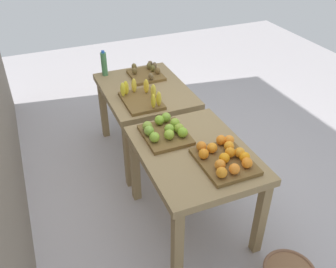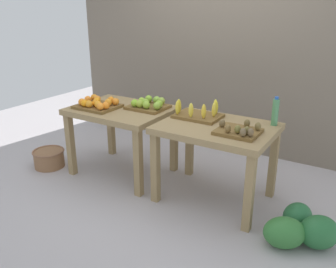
{
  "view_description": "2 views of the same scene",
  "coord_description": "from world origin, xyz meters",
  "px_view_note": "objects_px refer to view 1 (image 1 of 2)",
  "views": [
    {
      "loc": [
        -2.51,
        1.03,
        2.4
      ],
      "look_at": [
        0.04,
        -0.03,
        0.53
      ],
      "focal_mm": 39.02,
      "sensor_mm": 36.0,
      "label": 1
    },
    {
      "loc": [
        1.8,
        -2.87,
        1.81
      ],
      "look_at": [
        0.05,
        -0.03,
        0.58
      ],
      "focal_mm": 38.08,
      "sensor_mm": 36.0,
      "label": 2
    }
  ],
  "objects_px": {
    "display_table_right": "(145,98)",
    "orange_bin": "(225,157)",
    "banana_crate": "(142,98)",
    "kiwi_bin": "(147,73)",
    "water_bottle": "(104,64)",
    "apple_bin": "(165,131)",
    "display_table_left": "(194,162)",
    "watermelon_pile": "(143,100)"
  },
  "relations": [
    {
      "from": "display_table_right",
      "to": "banana_crate",
      "type": "bearing_deg",
      "value": 154.87
    },
    {
      "from": "display_table_left",
      "to": "banana_crate",
      "type": "relative_size",
      "value": 2.35
    },
    {
      "from": "display_table_right",
      "to": "watermelon_pile",
      "type": "xyz_separation_m",
      "value": [
        0.88,
        -0.26,
        -0.52
      ]
    },
    {
      "from": "display_table_right",
      "to": "orange_bin",
      "type": "bearing_deg",
      "value": -174.12
    },
    {
      "from": "display_table_left",
      "to": "orange_bin",
      "type": "distance_m",
      "value": 0.29
    },
    {
      "from": "watermelon_pile",
      "to": "orange_bin",
      "type": "bearing_deg",
      "value": 176.72
    },
    {
      "from": "display_table_right",
      "to": "display_table_left",
      "type": "bearing_deg",
      "value": 180.0
    },
    {
      "from": "kiwi_bin",
      "to": "display_table_right",
      "type": "bearing_deg",
      "value": 156.09
    },
    {
      "from": "banana_crate",
      "to": "orange_bin",
      "type": "bearing_deg",
      "value": -166.64
    },
    {
      "from": "display_table_left",
      "to": "orange_bin",
      "type": "xyz_separation_m",
      "value": [
        -0.21,
        -0.14,
        0.16
      ]
    },
    {
      "from": "orange_bin",
      "to": "kiwi_bin",
      "type": "distance_m",
      "value": 1.58
    },
    {
      "from": "apple_bin",
      "to": "banana_crate",
      "type": "bearing_deg",
      "value": -0.93
    },
    {
      "from": "orange_bin",
      "to": "banana_crate",
      "type": "distance_m",
      "value": 1.11
    },
    {
      "from": "display_table_right",
      "to": "water_bottle",
      "type": "distance_m",
      "value": 0.58
    },
    {
      "from": "water_bottle",
      "to": "kiwi_bin",
      "type": "bearing_deg",
      "value": -115.34
    },
    {
      "from": "display_table_left",
      "to": "watermelon_pile",
      "type": "bearing_deg",
      "value": -7.51
    },
    {
      "from": "apple_bin",
      "to": "kiwi_bin",
      "type": "height_order",
      "value": "apple_bin"
    },
    {
      "from": "banana_crate",
      "to": "watermelon_pile",
      "type": "relative_size",
      "value": 0.68
    },
    {
      "from": "apple_bin",
      "to": "watermelon_pile",
      "type": "height_order",
      "value": "apple_bin"
    },
    {
      "from": "watermelon_pile",
      "to": "apple_bin",
      "type": "bearing_deg",
      "value": 167.24
    },
    {
      "from": "water_bottle",
      "to": "apple_bin",
      "type": "bearing_deg",
      "value": -173.16
    },
    {
      "from": "orange_bin",
      "to": "apple_bin",
      "type": "xyz_separation_m",
      "value": [
        0.48,
        0.27,
        0.0
      ]
    },
    {
      "from": "orange_bin",
      "to": "watermelon_pile",
      "type": "height_order",
      "value": "orange_bin"
    },
    {
      "from": "orange_bin",
      "to": "kiwi_bin",
      "type": "bearing_deg",
      "value": 0.88
    },
    {
      "from": "watermelon_pile",
      "to": "water_bottle",
      "type": "bearing_deg",
      "value": 128.68
    },
    {
      "from": "kiwi_bin",
      "to": "watermelon_pile",
      "type": "distance_m",
      "value": 0.92
    },
    {
      "from": "display_table_left",
      "to": "orange_bin",
      "type": "relative_size",
      "value": 2.29
    },
    {
      "from": "kiwi_bin",
      "to": "apple_bin",
      "type": "bearing_deg",
      "value": 167.7
    },
    {
      "from": "display_table_right",
      "to": "kiwi_bin",
      "type": "xyz_separation_m",
      "value": [
        0.25,
        -0.11,
        0.14
      ]
    },
    {
      "from": "water_bottle",
      "to": "watermelon_pile",
      "type": "relative_size",
      "value": 0.41
    },
    {
      "from": "apple_bin",
      "to": "kiwi_bin",
      "type": "distance_m",
      "value": 1.13
    },
    {
      "from": "display_table_left",
      "to": "apple_bin",
      "type": "distance_m",
      "value": 0.34
    },
    {
      "from": "orange_bin",
      "to": "kiwi_bin",
      "type": "height_order",
      "value": "orange_bin"
    },
    {
      "from": "banana_crate",
      "to": "display_table_right",
      "type": "bearing_deg",
      "value": -25.13
    },
    {
      "from": "display_table_left",
      "to": "watermelon_pile",
      "type": "height_order",
      "value": "display_table_left"
    },
    {
      "from": "banana_crate",
      "to": "kiwi_bin",
      "type": "height_order",
      "value": "banana_crate"
    },
    {
      "from": "apple_bin",
      "to": "banana_crate",
      "type": "height_order",
      "value": "banana_crate"
    },
    {
      "from": "water_bottle",
      "to": "orange_bin",
      "type": "bearing_deg",
      "value": -166.65
    },
    {
      "from": "watermelon_pile",
      "to": "display_table_right",
      "type": "bearing_deg",
      "value": 163.32
    },
    {
      "from": "banana_crate",
      "to": "water_bottle",
      "type": "bearing_deg",
      "value": 13.34
    },
    {
      "from": "display_table_right",
      "to": "kiwi_bin",
      "type": "height_order",
      "value": "kiwi_bin"
    },
    {
      "from": "kiwi_bin",
      "to": "water_bottle",
      "type": "height_order",
      "value": "water_bottle"
    }
  ]
}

